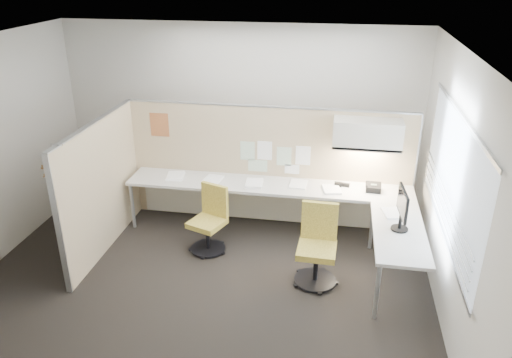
% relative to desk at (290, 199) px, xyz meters
% --- Properties ---
extents(floor, '(5.50, 4.50, 0.01)m').
position_rel_desk_xyz_m(floor, '(-0.93, -1.13, -0.61)').
color(floor, black).
rests_on(floor, ground).
extents(ceiling, '(5.50, 4.50, 0.01)m').
position_rel_desk_xyz_m(ceiling, '(-0.93, -1.13, 2.20)').
color(ceiling, white).
rests_on(ceiling, wall_back).
extents(wall_back, '(5.50, 0.02, 2.80)m').
position_rel_desk_xyz_m(wall_back, '(-0.93, 1.12, 0.80)').
color(wall_back, beige).
rests_on(wall_back, ground).
extents(wall_front, '(5.50, 0.02, 2.80)m').
position_rel_desk_xyz_m(wall_front, '(-0.93, -3.38, 0.80)').
color(wall_front, beige).
rests_on(wall_front, ground).
extents(wall_right, '(0.02, 4.50, 2.80)m').
position_rel_desk_xyz_m(wall_right, '(1.82, -1.13, 0.80)').
color(wall_right, beige).
rests_on(wall_right, ground).
extents(window_pane, '(0.01, 2.80, 1.30)m').
position_rel_desk_xyz_m(window_pane, '(1.79, -1.13, 0.95)').
color(window_pane, '#A8B4C3').
rests_on(window_pane, wall_right).
extents(partition_back, '(4.10, 0.06, 1.75)m').
position_rel_desk_xyz_m(partition_back, '(-0.38, 0.47, 0.27)').
color(partition_back, tan).
rests_on(partition_back, floor).
extents(partition_left, '(0.06, 2.20, 1.75)m').
position_rel_desk_xyz_m(partition_left, '(-2.43, -0.63, 0.27)').
color(partition_left, tan).
rests_on(partition_left, floor).
extents(desk, '(4.00, 2.07, 0.73)m').
position_rel_desk_xyz_m(desk, '(0.00, 0.00, 0.00)').
color(desk, beige).
rests_on(desk, floor).
extents(overhead_bin, '(0.90, 0.36, 0.38)m').
position_rel_desk_xyz_m(overhead_bin, '(0.97, 0.26, 0.91)').
color(overhead_bin, beige).
rests_on(overhead_bin, partition_back).
extents(task_light_strip, '(0.60, 0.06, 0.02)m').
position_rel_desk_xyz_m(task_light_strip, '(0.97, 0.26, 0.70)').
color(task_light_strip, '#FFEABF').
rests_on(task_light_strip, overhead_bin).
extents(pinned_papers, '(1.01, 0.00, 0.47)m').
position_rel_desk_xyz_m(pinned_papers, '(-0.30, 0.44, 0.43)').
color(pinned_papers, '#8CBF8C').
rests_on(pinned_papers, partition_back).
extents(poster, '(0.28, 0.00, 0.35)m').
position_rel_desk_xyz_m(poster, '(-1.98, 0.44, 0.82)').
color(poster, orange).
rests_on(poster, partition_back).
extents(chair_left, '(0.54, 0.55, 0.89)m').
position_rel_desk_xyz_m(chair_left, '(-1.02, -0.48, -0.19)').
color(chair_left, black).
rests_on(chair_left, floor).
extents(chair_right, '(0.51, 0.51, 0.97)m').
position_rel_desk_xyz_m(chair_right, '(0.43, -0.96, -0.15)').
color(chair_right, black).
rests_on(chair_right, floor).
extents(monitor, '(0.20, 0.48, 0.51)m').
position_rel_desk_xyz_m(monitor, '(1.37, -0.86, 0.42)').
color(monitor, black).
rests_on(monitor, desk).
extents(phone, '(0.22, 0.21, 0.12)m').
position_rel_desk_xyz_m(phone, '(1.11, 0.17, 0.18)').
color(phone, black).
rests_on(phone, desk).
extents(stapler, '(0.15, 0.07, 0.05)m').
position_rel_desk_xyz_m(stapler, '(0.72, 0.25, 0.15)').
color(stapler, black).
rests_on(stapler, desk).
extents(tape_dispenser, '(0.10, 0.06, 0.06)m').
position_rel_desk_xyz_m(tape_dispenser, '(0.64, 0.25, 0.16)').
color(tape_dispenser, black).
rests_on(tape_dispenser, desk).
extents(coat_hook, '(0.18, 0.47, 1.41)m').
position_rel_desk_xyz_m(coat_hook, '(-2.51, -1.48, 0.81)').
color(coat_hook, silver).
rests_on(coat_hook, partition_left).
extents(paper_stack_0, '(0.28, 0.34, 0.03)m').
position_rel_desk_xyz_m(paper_stack_0, '(-1.70, 0.18, 0.14)').
color(paper_stack_0, white).
rests_on(paper_stack_0, desk).
extents(paper_stack_1, '(0.28, 0.33, 0.02)m').
position_rel_desk_xyz_m(paper_stack_1, '(-1.13, 0.15, 0.14)').
color(paper_stack_1, white).
rests_on(paper_stack_1, desk).
extents(paper_stack_2, '(0.25, 0.32, 0.04)m').
position_rel_desk_xyz_m(paper_stack_2, '(-0.52, 0.09, 0.15)').
color(paper_stack_2, white).
rests_on(paper_stack_2, desk).
extents(paper_stack_3, '(0.24, 0.31, 0.02)m').
position_rel_desk_xyz_m(paper_stack_3, '(0.09, 0.21, 0.14)').
color(paper_stack_3, white).
rests_on(paper_stack_3, desk).
extents(paper_stack_4, '(0.29, 0.34, 0.03)m').
position_rel_desk_xyz_m(paper_stack_4, '(0.55, 0.10, 0.14)').
color(paper_stack_4, white).
rests_on(paper_stack_4, desk).
extents(paper_stack_5, '(0.29, 0.34, 0.02)m').
position_rel_desk_xyz_m(paper_stack_5, '(1.32, -0.46, 0.14)').
color(paper_stack_5, white).
rests_on(paper_stack_5, desk).
extents(paper_stack_6, '(0.26, 0.32, 0.02)m').
position_rel_desk_xyz_m(paper_stack_6, '(-1.69, 0.17, 0.14)').
color(paper_stack_6, white).
rests_on(paper_stack_6, desk).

